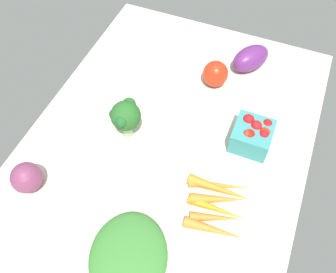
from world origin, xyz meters
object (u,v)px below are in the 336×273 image
Objects in this scene: bell_pepper_red at (215,74)px; eggplant at (250,58)px; broccoli_head at (125,116)px; berry_basket at (253,135)px; leafy_greens_clump at (128,257)px; carrot_bunch at (217,204)px; red_onion_center at (27,178)px.

eggplant is (10.93, -8.15, -0.32)cm from bell_pepper_red.
eggplant is at bearing -32.91° from broccoli_head.
berry_basket reaches higher than leafy_greens_clump.
bell_pepper_red is 24.09cm from berry_basket.
bell_pepper_red reaches higher than leafy_greens_clump.
berry_basket is 21.76cm from carrot_bunch.
berry_basket is at bearing -7.48° from carrot_bunch.
red_onion_center is (-33.83, 48.87, -0.08)cm from berry_basket.
leafy_greens_clump is at bearing 157.65° from berry_basket.
berry_basket is 0.49× the size of leafy_greens_clump.
berry_basket reaches higher than red_onion_center.
eggplant is 1.66× the size of red_onion_center.
bell_pepper_red is at bearing -32.29° from red_onion_center.
eggplant reaches higher than leafy_greens_clump.
red_onion_center is at bearing 146.60° from broccoli_head.
red_onion_center is (7.88, 31.73, 1.11)cm from leafy_greens_clump.
carrot_bunch is 0.82× the size of leafy_greens_clump.
broccoli_head is 36.12cm from leafy_greens_clump.
leafy_greens_clump is 32.71cm from red_onion_center.
carrot_bunch is 24.89cm from leafy_greens_clump.
bell_pepper_red is (27.36, -16.62, -3.75)cm from broccoli_head.
bell_pepper_red is 0.63× the size of eggplant.
bell_pepper_red is at bearing -0.84° from leafy_greens_clump.
leafy_greens_clump is 2.66× the size of red_onion_center.
leafy_greens_clump is at bearing -152.72° from eggplant.
leafy_greens_clump is at bearing 144.77° from carrot_bunch.
berry_basket is (9.60, -32.90, -3.87)cm from broccoli_head.
berry_basket is 29.82cm from eggplant.
broccoli_head reaches higher than carrot_bunch.
leafy_greens_clump is (-59.47, 0.87, -1.31)cm from bell_pepper_red.
berry_basket is at bearing -137.51° from bell_pepper_red.
berry_basket is 45.11cm from leafy_greens_clump.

